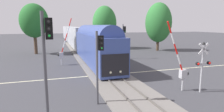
# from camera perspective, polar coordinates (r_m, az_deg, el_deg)

# --- Properties ---
(ground_plane) EXTENTS (220.00, 220.00, 0.00)m
(ground_plane) POSITION_cam_1_polar(r_m,az_deg,el_deg) (20.81, -1.43, -5.75)
(ground_plane) COLOR #3D3D42
(road_centre_stripe) EXTENTS (44.00, 0.20, 0.01)m
(road_centre_stripe) POSITION_cam_1_polar(r_m,az_deg,el_deg) (20.80, -1.43, -5.74)
(road_centre_stripe) COLOR beige
(road_centre_stripe) RESTS_ON ground
(railway_track) EXTENTS (4.40, 80.00, 0.32)m
(railway_track) POSITION_cam_1_polar(r_m,az_deg,el_deg) (20.78, -1.43, -5.50)
(railway_track) COLOR slate
(railway_track) RESTS_ON ground
(commuter_train) EXTENTS (3.04, 64.70, 5.16)m
(commuter_train) POSITION_cam_1_polar(r_m,az_deg,el_deg) (47.11, -10.74, 5.98)
(commuter_train) COLOR #384C93
(commuter_train) RESTS_ON railway_track
(crossing_gate_near) EXTENTS (2.32, 0.40, 5.77)m
(crossing_gate_near) POSITION_cam_1_polar(r_m,az_deg,el_deg) (16.44, 20.64, -3.66)
(crossing_gate_near) COLOR #B7B7BC
(crossing_gate_near) RESTS_ON ground
(crossing_signal_mast) EXTENTS (1.36, 0.44, 4.16)m
(crossing_signal_mast) POSITION_cam_1_polar(r_m,az_deg,el_deg) (16.58, 26.04, -1.66)
(crossing_signal_mast) COLOR #B2B2B7
(crossing_signal_mast) RESTS_ON ground
(crossing_gate_far) EXTENTS (2.12, 0.40, 6.38)m
(crossing_gate_far) POSITION_cam_1_polar(r_m,az_deg,el_deg) (26.30, -15.04, 1.63)
(crossing_gate_far) COLOR #B7B7BC
(crossing_gate_far) RESTS_ON ground
(traffic_signal_near_left) EXTENTS (0.53, 0.38, 6.10)m
(traffic_signal_near_left) POSITION_cam_1_polar(r_m,az_deg,el_deg) (9.29, -19.30, 0.32)
(traffic_signal_near_left) COLOR #4C4C51
(traffic_signal_near_left) RESTS_ON ground
(traffic_signal_median) EXTENTS (0.53, 0.38, 5.08)m
(traffic_signal_median) POSITION_cam_1_polar(r_m,az_deg,el_deg) (12.52, -3.98, 0.01)
(traffic_signal_median) COLOR #4C4C51
(traffic_signal_median) RESTS_ON ground
(traffic_signal_far_side) EXTENTS (0.53, 0.38, 5.57)m
(traffic_signal_far_side) POSITION_cam_1_polar(r_m,az_deg,el_deg) (30.06, 3.62, 6.15)
(traffic_signal_far_side) COLOR #4C4C51
(traffic_signal_far_side) RESTS_ON ground
(elm_centre_background) EXTENTS (5.53, 5.53, 9.85)m
(elm_centre_background) POSITION_cam_1_polar(r_m,az_deg,el_deg) (43.64, -2.30, 10.02)
(elm_centre_background) COLOR #4C3828
(elm_centre_background) RESTS_ON ground
(oak_behind_train) EXTENTS (5.20, 5.20, 9.43)m
(oak_behind_train) POSITION_cam_1_polar(r_m,az_deg,el_deg) (38.17, -22.78, 9.90)
(oak_behind_train) COLOR #4C3828
(oak_behind_train) RESTS_ON ground
(maple_right_background) EXTENTS (5.53, 5.53, 10.14)m
(maple_right_background) POSITION_cam_1_polar(r_m,az_deg,el_deg) (41.19, 14.05, 9.89)
(maple_right_background) COLOR #4C3828
(maple_right_background) RESTS_ON ground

